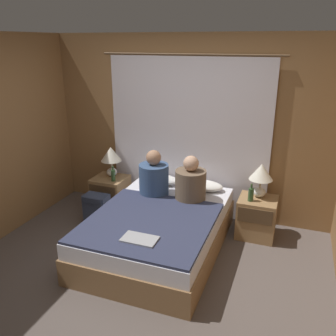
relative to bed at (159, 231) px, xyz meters
The scene contains 17 objects.
ground_plane 0.65m from the bed, 90.00° to the right, with size 16.00×16.00×0.00m, color #564C47.
wall_back 1.53m from the bed, 90.00° to the left, with size 4.09×0.06×2.50m.
curtain_panel 1.39m from the bed, 90.00° to the left, with size 2.46×0.02×2.24m.
bed is the anchor object (origin of this frame).
nightstand_left 1.28m from the bed, 145.70° to the left, with size 0.47×0.46×0.52m.
nightstand_right 1.28m from the bed, 34.30° to the left, with size 0.47×0.46×0.52m.
lamp_left 1.45m from the bed, 143.00° to the left, with size 0.30×0.30×0.44m.
lamp_right 1.45m from the bed, 37.00° to the left, with size 0.30×0.30×0.44m.
pillow_left 0.95m from the bed, 110.46° to the left, with size 0.53×0.30×0.12m.
pillow_right 0.95m from the bed, 69.54° to the left, with size 0.53×0.30×0.12m.
blanket_on_bed 0.39m from the bed, 90.00° to the right, with size 1.36×1.43×0.03m.
person_left_in_bed 0.72m from the bed, 118.61° to the left, with size 0.38×0.38×0.60m.
person_right_in_bed 0.71m from the bed, 62.44° to the left, with size 0.39×0.39×0.58m.
beer_bottle_on_left_stand 1.20m from the bed, 146.20° to the left, with size 0.06×0.06×0.22m.
beer_bottle_on_right_stand 1.22m from the bed, 33.11° to the left, with size 0.07×0.07×0.23m.
laptop_on_bed 0.75m from the bed, 84.36° to the right, with size 0.36×0.21×0.02m.
backpack_on_floor 1.06m from the bed, 165.02° to the left, with size 0.33×0.23×0.43m.
Camera 1 is at (1.41, -2.89, 2.39)m, focal length 38.00 mm.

